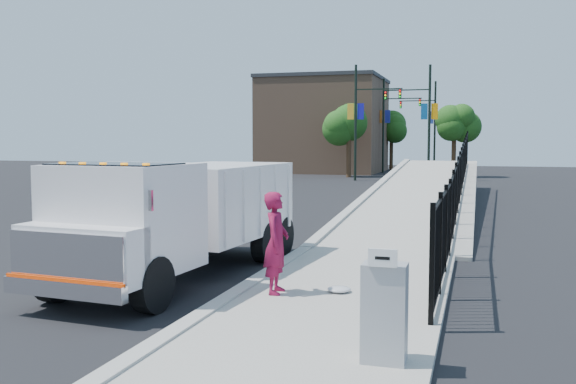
# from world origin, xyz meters

# --- Properties ---
(ground) EXTENTS (120.00, 120.00, 0.00)m
(ground) POSITION_xyz_m (0.00, 0.00, 0.00)
(ground) COLOR black
(ground) RESTS_ON ground
(sidewalk) EXTENTS (3.55, 12.00, 0.12)m
(sidewalk) POSITION_xyz_m (1.93, -2.00, 0.06)
(sidewalk) COLOR #9E998E
(sidewalk) RESTS_ON ground
(curb) EXTENTS (0.30, 12.00, 0.16)m
(curb) POSITION_xyz_m (0.00, -2.00, 0.08)
(curb) COLOR #ADAAA3
(curb) RESTS_ON ground
(ramp) EXTENTS (3.95, 24.06, 3.19)m
(ramp) POSITION_xyz_m (2.12, 16.00, 0.00)
(ramp) COLOR #9E998E
(ramp) RESTS_ON ground
(iron_fence) EXTENTS (0.10, 28.00, 1.80)m
(iron_fence) POSITION_xyz_m (3.55, 12.00, 0.90)
(iron_fence) COLOR black
(iron_fence) RESTS_ON ground
(truck) EXTENTS (2.94, 7.49, 2.51)m
(truck) POSITION_xyz_m (-1.80, 0.38, 1.41)
(truck) COLOR black
(truck) RESTS_ON ground
(worker) EXTENTS (0.50, 0.71, 1.85)m
(worker) POSITION_xyz_m (0.71, -0.76, 1.04)
(worker) COLOR maroon
(worker) RESTS_ON sidewalk
(utility_cabinet) EXTENTS (0.55, 0.40, 1.25)m
(utility_cabinet) POSITION_xyz_m (3.10, -3.81, 0.75)
(utility_cabinet) COLOR gray
(utility_cabinet) RESTS_ON sidewalk
(arrow_sign) EXTENTS (0.35, 0.04, 0.22)m
(arrow_sign) POSITION_xyz_m (3.10, -4.03, 1.48)
(arrow_sign) COLOR white
(arrow_sign) RESTS_ON utility_cabinet
(debris) EXTENTS (0.43, 0.43, 0.11)m
(debris) POSITION_xyz_m (1.79, -0.37, 0.17)
(debris) COLOR silver
(debris) RESTS_ON sidewalk
(light_pole_0) EXTENTS (3.77, 0.22, 8.00)m
(light_pole_0) POSITION_xyz_m (-3.76, 32.48, 4.36)
(light_pole_0) COLOR black
(light_pole_0) RESTS_ON ground
(light_pole_1) EXTENTS (3.78, 0.22, 8.00)m
(light_pole_1) POSITION_xyz_m (0.54, 33.85, 4.36)
(light_pole_1) COLOR black
(light_pole_1) RESTS_ON ground
(light_pole_2) EXTENTS (3.77, 0.22, 8.00)m
(light_pole_2) POSITION_xyz_m (-3.38, 43.34, 4.36)
(light_pole_2) COLOR black
(light_pole_2) RESTS_ON ground
(light_pole_3) EXTENTS (3.78, 0.22, 8.00)m
(light_pole_3) POSITION_xyz_m (0.07, 47.04, 4.36)
(light_pole_3) COLOR black
(light_pole_3) RESTS_ON ground
(tree_0) EXTENTS (2.89, 2.89, 5.44)m
(tree_0) POSITION_xyz_m (-5.25, 36.18, 3.96)
(tree_0) COLOR #382314
(tree_0) RESTS_ON ground
(tree_1) EXTENTS (2.24, 2.24, 5.12)m
(tree_1) POSITION_xyz_m (2.36, 38.60, 3.91)
(tree_1) COLOR #382314
(tree_1) RESTS_ON ground
(tree_2) EXTENTS (2.73, 2.73, 5.36)m
(tree_2) POSITION_xyz_m (-3.77, 49.37, 3.95)
(tree_2) COLOR #382314
(tree_2) RESTS_ON ground
(building) EXTENTS (10.00, 10.00, 8.00)m
(building) POSITION_xyz_m (-9.00, 44.00, 4.00)
(building) COLOR #8C664C
(building) RESTS_ON ground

